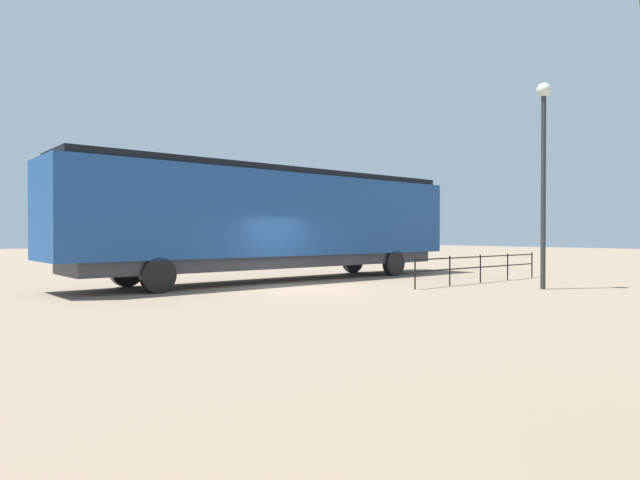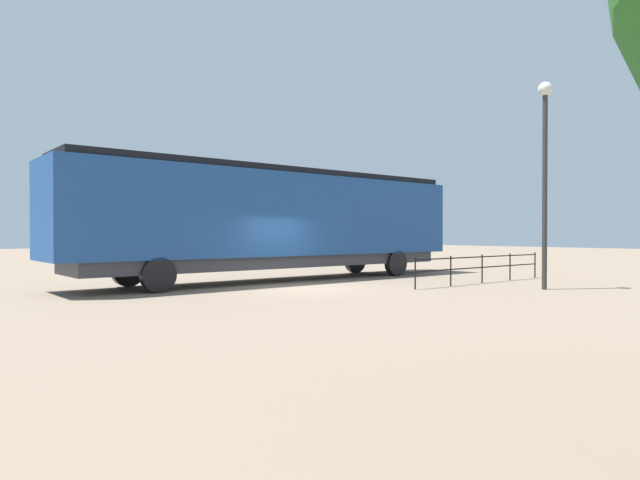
# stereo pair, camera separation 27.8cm
# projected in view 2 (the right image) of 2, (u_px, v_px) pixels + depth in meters

# --- Properties ---
(ground_plane) EXTENTS (120.00, 120.00, 0.00)m
(ground_plane) POSITION_uv_depth(u_px,v_px,m) (305.00, 288.00, 18.20)
(ground_plane) COLOR #84705B
(locomotive) EXTENTS (2.87, 16.66, 4.30)m
(locomotive) POSITION_uv_depth(u_px,v_px,m) (289.00, 219.00, 21.48)
(locomotive) COLOR navy
(locomotive) RESTS_ON ground_plane
(lamp_post) EXTENTS (0.45, 0.45, 6.75)m
(lamp_post) POSITION_uv_depth(u_px,v_px,m) (545.00, 154.00, 17.76)
(lamp_post) COLOR #2D2D2D
(lamp_post) RESTS_ON ground_plane
(platform_fence) EXTENTS (0.05, 7.49, 1.05)m
(platform_fence) POSITION_uv_depth(u_px,v_px,m) (482.00, 264.00, 20.13)
(platform_fence) COLOR black
(platform_fence) RESTS_ON ground_plane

